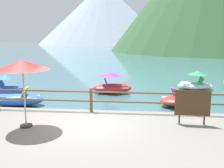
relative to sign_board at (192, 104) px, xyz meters
The scene contains 11 objects.
ground_plane 39.78m from the sign_board, 95.35° to the left, with size 200.00×200.00×0.00m, color #3D6B75.
promenade_dock 4.63m from the sign_board, 144.87° to the right, with size 28.00×8.00×0.40m, color gray.
dock_railing 3.88m from the sign_board, 162.92° to the left, with size 23.92×0.12×0.95m.
sign_board is the anchor object (origin of this frame).
beach_umbrella 5.76m from the sign_board, behind, with size 1.70×1.70×2.24m.
pedal_boat_0 8.36m from the sign_board, 77.52° to the left, with size 2.21×1.29×1.18m.
pedal_boat_1 10.74m from the sign_board, 150.90° to the left, with size 2.51×1.89×1.24m.
pedal_boat_3 3.95m from the sign_board, 85.02° to the left, with size 2.54×1.88×0.86m.
pedal_boat_4 7.47m from the sign_board, 117.66° to the left, with size 2.56×1.67×1.24m.
pedal_boat_5 8.40m from the sign_board, 158.38° to the left, with size 2.69×1.46×0.90m.
distant_peak 111.83m from the sign_board, 99.32° to the left, with size 57.77×57.77×26.70m, color #9EADBC.
Camera 1 is at (1.88, -8.34, 3.38)m, focal length 41.53 mm.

